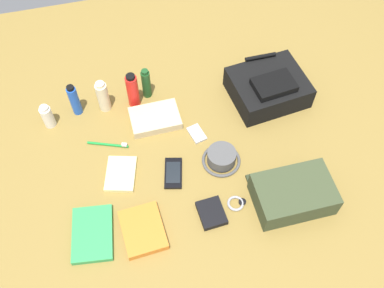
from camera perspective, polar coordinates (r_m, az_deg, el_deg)
The scene contains 18 objects.
ground_plane at distance 1.77m, azimuth 0.00°, elevation -0.92°, with size 2.64×2.02×0.02m, color olive.
backpack at distance 1.91m, azimuth 9.78°, elevation 7.20°, with size 0.33×0.29×0.13m.
toiletry_pouch at distance 1.65m, azimuth 12.84°, elevation -6.21°, with size 0.28×0.23×0.10m.
bucket_hat at distance 1.71m, azimuth 3.81°, elevation -1.78°, with size 0.15×0.15×0.06m.
toothpaste_tube at distance 1.88m, azimuth -18.10°, elevation 3.40°, with size 0.05×0.05×0.11m.
deodorant_spray at distance 1.87m, azimuth -14.89°, elevation 5.48°, with size 0.04×0.04×0.16m.
lotion_bottle at distance 1.86m, azimuth -11.39°, elevation 6.02°, with size 0.05×0.05×0.16m.
sunscreen_spray at distance 1.85m, azimuth -7.64°, elevation 6.84°, with size 0.05×0.05×0.17m.
shampoo_bottle at distance 1.88m, azimuth -5.91°, elevation 7.75°, with size 0.04×0.04×0.15m.
paperback_novel at distance 1.63m, azimuth -12.68°, elevation -11.23°, with size 0.17×0.22×0.02m.
travel_guidebook at distance 1.60m, azimuth -6.31°, elevation -10.95°, with size 0.15×0.19×0.03m.
cell_phone at distance 1.70m, azimuth -2.43°, elevation -3.76°, with size 0.10×0.14×0.01m.
media_player at distance 1.80m, azimuth 0.62°, elevation 1.33°, with size 0.07×0.09×0.01m.
wristwatch at distance 1.65m, azimuth 5.74°, elevation -7.59°, with size 0.07×0.06×0.01m.
toothbrush at distance 1.80m, azimuth -10.47°, elevation -0.08°, with size 0.16×0.07×0.02m.
wallet at distance 1.62m, azimuth 2.61°, elevation -8.85°, with size 0.09×0.11×0.02m, color black.
notepad at distance 1.72m, azimuth -9.15°, elevation -3.81°, with size 0.11×0.15×0.02m, color beige.
folded_towel at distance 1.83m, azimuth -4.78°, elevation 3.32°, with size 0.20×0.14×0.04m, color #C6B289.
Camera 1 is at (-0.23, -0.92, 1.48)m, focal length 41.46 mm.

